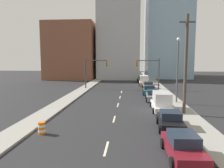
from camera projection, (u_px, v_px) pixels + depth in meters
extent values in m
cube|color=gray|center=(92.00, 84.00, 50.83)|extent=(2.33, 89.47, 0.17)
cube|color=gray|center=(156.00, 84.00, 49.60)|extent=(2.33, 89.47, 0.17)
cube|color=beige|center=(106.00, 148.00, 14.40)|extent=(0.16, 2.40, 0.01)
cube|color=beige|center=(114.00, 119.00, 21.41)|extent=(0.16, 2.40, 0.01)
cube|color=beige|center=(118.00, 105.00, 27.98)|extent=(0.16, 2.40, 0.01)
cube|color=beige|center=(120.00, 97.00, 33.63)|extent=(0.16, 2.40, 0.01)
cube|color=beige|center=(121.00, 92.00, 39.00)|extent=(0.16, 2.40, 0.01)
cube|color=brown|center=(73.00, 52.00, 66.26)|extent=(14.00, 16.00, 16.22)
cube|color=#A8A8AD|center=(120.00, 32.00, 68.37)|extent=(12.00, 20.00, 28.52)
cube|color=#8CADC6|center=(167.00, 19.00, 70.57)|extent=(13.00, 20.00, 37.41)
cylinder|color=#38383D|center=(86.00, 74.00, 42.71)|extent=(0.24, 0.24, 5.98)
cylinder|color=#38383D|center=(96.00, 60.00, 42.24)|extent=(4.18, 0.16, 0.16)
cube|color=#B79319|center=(107.00, 64.00, 42.14)|extent=(0.34, 0.32, 1.10)
cylinder|color=red|center=(107.00, 62.00, 41.93)|extent=(0.22, 0.04, 0.22)
cylinder|color=#593F0C|center=(107.00, 64.00, 41.97)|extent=(0.22, 0.04, 0.22)
cylinder|color=#0C3F14|center=(107.00, 66.00, 42.01)|extent=(0.22, 0.04, 0.22)
cylinder|color=#38383D|center=(159.00, 74.00, 41.54)|extent=(0.24, 0.24, 5.98)
cylinder|color=#38383D|center=(148.00, 60.00, 41.42)|extent=(4.18, 0.16, 0.16)
cube|color=#B79319|center=(137.00, 64.00, 41.66)|extent=(0.34, 0.32, 1.10)
cylinder|color=red|center=(137.00, 62.00, 41.45)|extent=(0.22, 0.04, 0.22)
cylinder|color=#593F0C|center=(137.00, 64.00, 41.49)|extent=(0.22, 0.04, 0.22)
cylinder|color=#0C3F14|center=(137.00, 66.00, 41.53)|extent=(0.22, 0.04, 0.22)
cylinder|color=#473D33|center=(186.00, 66.00, 22.53)|extent=(0.32, 0.32, 10.39)
cube|color=#473D33|center=(187.00, 22.00, 22.03)|extent=(1.60, 0.14, 0.14)
cylinder|color=orange|center=(42.00, 133.00, 17.15)|extent=(0.56, 0.56, 0.19)
cylinder|color=white|center=(42.00, 130.00, 17.13)|extent=(0.56, 0.56, 0.19)
cylinder|color=orange|center=(42.00, 128.00, 17.11)|extent=(0.56, 0.56, 0.19)
cylinder|color=white|center=(42.00, 126.00, 17.09)|extent=(0.56, 0.56, 0.19)
cylinder|color=orange|center=(41.00, 123.00, 17.07)|extent=(0.56, 0.56, 0.19)
cylinder|color=#4C4C51|center=(177.00, 73.00, 28.39)|extent=(0.20, 0.20, 8.16)
sphere|color=white|center=(178.00, 39.00, 27.90)|extent=(0.44, 0.44, 0.44)
cube|color=maroon|center=(183.00, 149.00, 12.99)|extent=(2.00, 4.49, 0.70)
cube|color=#1E2838|center=(183.00, 138.00, 12.92)|extent=(1.67, 2.06, 0.64)
cylinder|color=black|center=(163.00, 143.00, 14.41)|extent=(0.25, 0.66, 0.65)
cylinder|color=black|center=(191.00, 144.00, 14.34)|extent=(0.25, 0.66, 0.65)
cylinder|color=black|center=(172.00, 163.00, 11.69)|extent=(0.25, 0.66, 0.65)
cylinder|color=black|center=(208.00, 163.00, 11.62)|extent=(0.25, 0.66, 0.65)
cube|color=black|center=(170.00, 123.00, 18.39)|extent=(2.06, 4.35, 0.69)
cube|color=#1E2838|center=(171.00, 115.00, 18.31)|extent=(1.72, 2.00, 0.64)
cylinder|color=black|center=(158.00, 120.00, 19.84)|extent=(0.25, 0.71, 0.70)
cylinder|color=black|center=(179.00, 121.00, 19.59)|extent=(0.25, 0.71, 0.70)
cylinder|color=black|center=(160.00, 129.00, 17.23)|extent=(0.25, 0.71, 0.70)
cylinder|color=black|center=(185.00, 130.00, 16.98)|extent=(0.25, 0.71, 0.70)
cube|color=silver|center=(161.00, 106.00, 25.14)|extent=(2.04, 5.48, 0.57)
cube|color=silver|center=(162.00, 98.00, 24.76)|extent=(1.79, 3.40, 1.38)
cylinder|color=black|center=(151.00, 104.00, 26.92)|extent=(0.22, 0.62, 0.62)
cylinder|color=black|center=(168.00, 105.00, 26.74)|extent=(0.22, 0.62, 0.62)
cylinder|color=black|center=(154.00, 111.00, 23.57)|extent=(0.22, 0.62, 0.62)
cylinder|color=black|center=(173.00, 111.00, 23.38)|extent=(0.22, 0.62, 0.62)
cube|color=slate|center=(153.00, 97.00, 30.93)|extent=(1.96, 4.56, 0.68)
cube|color=#1E2838|center=(153.00, 92.00, 30.86)|extent=(1.67, 2.07, 0.63)
cylinder|color=black|center=(146.00, 96.00, 32.44)|extent=(0.24, 0.72, 0.71)
cylinder|color=black|center=(159.00, 96.00, 32.23)|extent=(0.24, 0.72, 0.71)
cylinder|color=black|center=(147.00, 100.00, 29.68)|extent=(0.24, 0.72, 0.71)
cylinder|color=black|center=(161.00, 100.00, 29.47)|extent=(0.24, 0.72, 0.71)
cube|color=#196B75|center=(149.00, 91.00, 36.38)|extent=(2.06, 4.36, 0.68)
cube|color=#1E2838|center=(149.00, 87.00, 36.31)|extent=(1.73, 2.00, 0.63)
cylinder|color=black|center=(143.00, 91.00, 37.84)|extent=(0.25, 0.68, 0.67)
cylinder|color=black|center=(155.00, 91.00, 37.59)|extent=(0.25, 0.68, 0.67)
cylinder|color=black|center=(143.00, 93.00, 35.22)|extent=(0.25, 0.68, 0.67)
cylinder|color=black|center=(156.00, 94.00, 34.97)|extent=(0.25, 0.68, 0.67)
cube|color=orange|center=(148.00, 86.00, 42.90)|extent=(1.91, 4.62, 0.62)
cube|color=#1E2838|center=(148.00, 83.00, 42.83)|extent=(1.64, 2.10, 0.59)
cylinder|color=black|center=(143.00, 86.00, 44.39)|extent=(0.23, 0.71, 0.71)
cylinder|color=black|center=(152.00, 86.00, 44.27)|extent=(0.23, 0.71, 0.71)
cylinder|color=black|center=(144.00, 88.00, 41.57)|extent=(0.23, 0.71, 0.71)
cylinder|color=black|center=(154.00, 88.00, 41.44)|extent=(0.23, 0.71, 0.71)
cube|color=#B2B2BC|center=(144.00, 83.00, 49.67)|extent=(2.21, 6.14, 0.57)
cube|color=silver|center=(144.00, 79.00, 49.25)|extent=(1.91, 3.82, 1.39)
cylinder|color=black|center=(139.00, 82.00, 51.66)|extent=(0.24, 0.64, 0.63)
cylinder|color=black|center=(148.00, 83.00, 51.43)|extent=(0.24, 0.64, 0.63)
cylinder|color=black|center=(139.00, 84.00, 47.94)|extent=(0.24, 0.64, 0.63)
cylinder|color=black|center=(149.00, 84.00, 47.71)|extent=(0.24, 0.64, 0.63)
cube|color=#1E6033|center=(142.00, 80.00, 56.17)|extent=(2.01, 4.84, 0.69)
cube|color=#1E2838|center=(142.00, 77.00, 56.10)|extent=(1.71, 2.20, 0.64)
cylinder|color=black|center=(137.00, 80.00, 57.72)|extent=(0.24, 0.70, 0.70)
cylinder|color=black|center=(145.00, 80.00, 57.61)|extent=(0.24, 0.70, 0.70)
cylinder|color=black|center=(138.00, 81.00, 54.77)|extent=(0.24, 0.70, 0.70)
cylinder|color=black|center=(146.00, 81.00, 54.67)|extent=(0.24, 0.70, 0.70)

